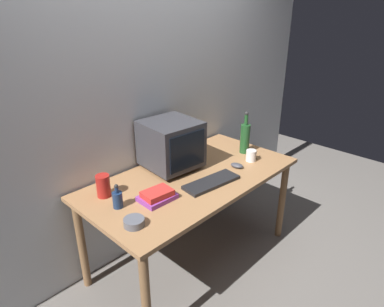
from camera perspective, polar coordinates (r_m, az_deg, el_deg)
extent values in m
plane|color=slate|center=(2.91, 0.00, -16.93)|extent=(6.00, 6.00, 0.00)
cube|color=silver|center=(2.63, -7.55, 9.33)|extent=(4.00, 0.08, 2.50)
cube|color=#9E7047|center=(2.49, 0.00, -4.10)|extent=(1.61, 0.83, 0.03)
cylinder|color=brown|center=(2.12, -7.72, -23.35)|extent=(0.06, 0.06, 0.72)
cylinder|color=brown|center=(3.03, 14.86, -7.59)|extent=(0.06, 0.06, 0.72)
cylinder|color=brown|center=(2.58, -18.00, -14.37)|extent=(0.06, 0.06, 0.72)
cylinder|color=brown|center=(3.37, 4.45, -3.42)|extent=(0.06, 0.06, 0.72)
cube|color=#333338|center=(2.61, -3.49, -2.04)|extent=(0.30, 0.26, 0.03)
cube|color=#333338|center=(2.53, -3.59, 1.72)|extent=(0.41, 0.41, 0.34)
cube|color=black|center=(2.39, -0.74, 0.39)|extent=(0.31, 0.04, 0.27)
cube|color=black|center=(2.38, 3.29, -4.84)|extent=(0.44, 0.20, 0.02)
ellipsoid|color=#3F3F47|center=(2.62, 7.53, -2.00)|extent=(0.08, 0.11, 0.04)
cylinder|color=#1E4C23|center=(2.86, 8.86, 2.46)|extent=(0.08, 0.08, 0.24)
cylinder|color=#1E4C23|center=(2.80, 9.07, 5.60)|extent=(0.03, 0.03, 0.09)
sphere|color=#262626|center=(2.79, 9.14, 6.63)|extent=(0.03, 0.03, 0.03)
cylinder|color=navy|center=(2.15, -12.37, -7.61)|extent=(0.06, 0.06, 0.10)
cylinder|color=navy|center=(2.12, -12.53, -6.00)|extent=(0.02, 0.02, 0.04)
sphere|color=#262626|center=(2.10, -12.59, -5.39)|extent=(0.03, 0.03, 0.03)
cube|color=#843893|center=(2.21, -5.84, -7.35)|extent=(0.23, 0.18, 0.03)
cube|color=red|center=(2.18, -5.84, -6.68)|extent=(0.20, 0.15, 0.04)
cylinder|color=white|center=(2.74, 9.86, -0.34)|extent=(0.08, 0.08, 0.09)
torus|color=white|center=(2.78, 10.48, 0.06)|extent=(0.06, 0.01, 0.06)
cylinder|color=#595B66|center=(1.99, -9.68, -11.28)|extent=(0.12, 0.12, 0.04)
cylinder|color=#A51E19|center=(2.28, -14.66, -5.27)|extent=(0.09, 0.09, 0.15)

